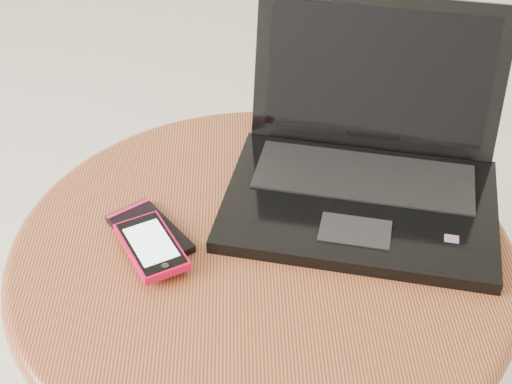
{
  "coord_description": "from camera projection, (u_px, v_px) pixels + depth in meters",
  "views": [
    {
      "loc": [
        0.07,
        -0.56,
        1.11
      ],
      "look_at": [
        0.09,
        0.14,
        0.55
      ],
      "focal_mm": 52.84,
      "sensor_mm": 36.0,
      "label": 1
    }
  ],
  "objects": [
    {
      "name": "phone_pink",
      "position": [
        151.0,
        246.0,
        0.89
      ],
      "size": [
        0.1,
        0.12,
        0.01
      ],
      "color": "red",
      "rests_on": "phone_black"
    },
    {
      "name": "phone_black",
      "position": [
        150.0,
        233.0,
        0.92
      ],
      "size": [
        0.12,
        0.13,
        0.01
      ],
      "color": "black",
      "rests_on": "table"
    },
    {
      "name": "table",
      "position": [
        262.0,
        305.0,
        0.98
      ],
      "size": [
        0.62,
        0.62,
        0.49
      ],
      "color": "#522B0F",
      "rests_on": "ground"
    },
    {
      "name": "laptop",
      "position": [
        365.0,
        165.0,
        0.97
      ],
      "size": [
        0.4,
        0.36,
        0.22
      ],
      "color": "black",
      "rests_on": "table"
    }
  ]
}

